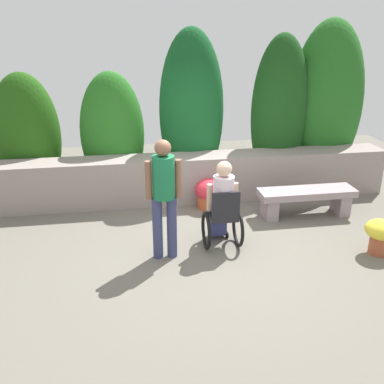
{
  "coord_description": "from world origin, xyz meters",
  "views": [
    {
      "loc": [
        -1.15,
        -5.66,
        3.15
      ],
      "look_at": [
        -0.21,
        0.12,
        0.85
      ],
      "focal_mm": 41.11,
      "sensor_mm": 36.0,
      "label": 1
    }
  ],
  "objects_px": {
    "person_standing_companion": "(164,192)",
    "flower_pot_purple_near": "(209,193)",
    "stone_bench": "(306,198)",
    "person_in_wheelchair": "(222,207)",
    "flower_pot_terracotta_by_wall": "(381,233)"
  },
  "relations": [
    {
      "from": "flower_pot_purple_near",
      "to": "person_in_wheelchair",
      "type": "bearing_deg",
      "value": -94.1
    },
    {
      "from": "person_standing_companion",
      "to": "flower_pot_purple_near",
      "type": "bearing_deg",
      "value": 62.63
    },
    {
      "from": "stone_bench",
      "to": "person_standing_companion",
      "type": "bearing_deg",
      "value": -159.71
    },
    {
      "from": "flower_pot_purple_near",
      "to": "flower_pot_terracotta_by_wall",
      "type": "height_order",
      "value": "flower_pot_purple_near"
    },
    {
      "from": "person_in_wheelchair",
      "to": "flower_pot_terracotta_by_wall",
      "type": "relative_size",
      "value": 2.57
    },
    {
      "from": "stone_bench",
      "to": "flower_pot_terracotta_by_wall",
      "type": "distance_m",
      "value": 1.51
    },
    {
      "from": "flower_pot_purple_near",
      "to": "person_standing_companion",
      "type": "bearing_deg",
      "value": -120.53
    },
    {
      "from": "stone_bench",
      "to": "flower_pot_purple_near",
      "type": "bearing_deg",
      "value": 156.81
    },
    {
      "from": "stone_bench",
      "to": "person_in_wheelchair",
      "type": "height_order",
      "value": "person_in_wheelchair"
    },
    {
      "from": "person_in_wheelchair",
      "to": "person_standing_companion",
      "type": "distance_m",
      "value": 0.96
    },
    {
      "from": "person_standing_companion",
      "to": "flower_pot_terracotta_by_wall",
      "type": "bearing_deg",
      "value": -4.37
    },
    {
      "from": "person_standing_companion",
      "to": "flower_pot_purple_near",
      "type": "distance_m",
      "value": 2.03
    },
    {
      "from": "stone_bench",
      "to": "person_in_wheelchair",
      "type": "bearing_deg",
      "value": -155.6
    },
    {
      "from": "stone_bench",
      "to": "person_in_wheelchair",
      "type": "relative_size",
      "value": 1.24
    },
    {
      "from": "flower_pot_purple_near",
      "to": "flower_pot_terracotta_by_wall",
      "type": "distance_m",
      "value": 2.91
    }
  ]
}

